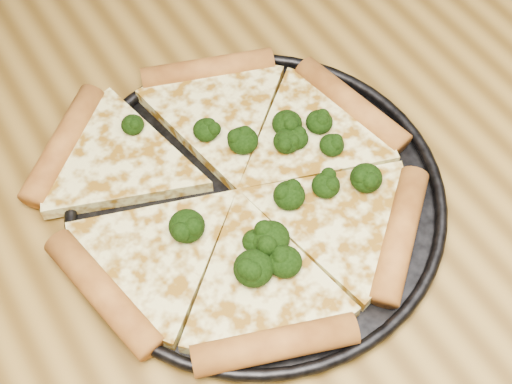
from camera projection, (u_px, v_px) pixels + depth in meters
dining_table at (194, 316)px, 0.70m from camera, size 1.20×0.90×0.75m
pizza_pan at (256, 197)px, 0.65m from camera, size 0.34×0.34×0.02m
pizza at (233, 190)px, 0.64m from camera, size 0.34×0.35×0.03m
broccoli_florets at (271, 189)px, 0.63m from camera, size 0.19×0.22×0.02m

